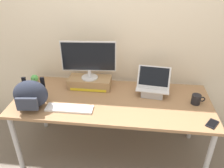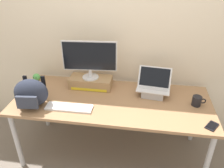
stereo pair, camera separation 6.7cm
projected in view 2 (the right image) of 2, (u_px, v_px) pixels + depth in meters
The scene contains 11 objects.
ground_plane at pixel (112, 151), 2.65m from camera, with size 20.00×20.00×0.00m, color #70665B.
back_wall at pixel (119, 30), 2.45m from camera, with size 7.00×0.10×2.60m, color beige.
desk at pixel (112, 104), 2.33m from camera, with size 1.99×0.81×0.73m.
toner_box_yellow at pixel (91, 82), 2.50m from camera, with size 0.46×0.21×0.11m.
desktop_monitor at pixel (90, 58), 2.36m from camera, with size 0.57×0.18×0.42m.
open_laptop at pixel (153, 89), 2.35m from camera, with size 0.36×0.26×0.28m.
external_keyboard at pixel (69, 107), 2.16m from camera, with size 0.45×0.13×0.02m.
messenger_backpack at pixel (31, 93), 2.14m from camera, with size 0.34×0.29×0.28m.
coffee_mug at pixel (197, 101), 2.19m from camera, with size 0.13×0.09×0.10m.
cell_phone at pixel (212, 126), 1.93m from camera, with size 0.14×0.15×0.01m.
plush_toy at pixel (37, 77), 2.63m from camera, with size 0.09×0.09×0.09m.
Camera 2 is at (0.29, -1.90, 1.99)m, focal length 36.22 mm.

